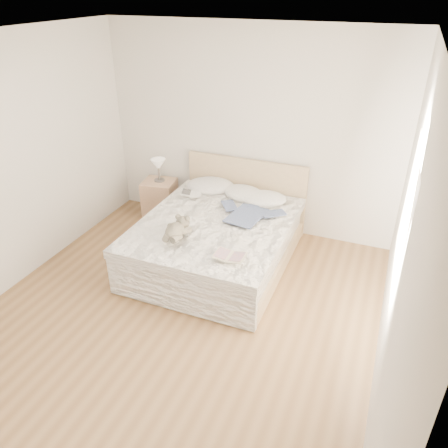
{
  "coord_description": "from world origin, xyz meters",
  "views": [
    {
      "loc": [
        1.79,
        -3.05,
        3.09
      ],
      "look_at": [
        0.13,
        1.05,
        0.62
      ],
      "focal_mm": 35.0,
      "sensor_mm": 36.0,
      "label": 1
    }
  ],
  "objects_px": {
    "teddy_bear": "(175,236)",
    "photo_book": "(191,194)",
    "nightstand": "(160,199)",
    "table_lamp": "(158,165)",
    "bed": "(218,239)",
    "childrens_book": "(230,256)"
  },
  "relations": [
    {
      "from": "bed",
      "to": "photo_book",
      "type": "xyz_separation_m",
      "value": [
        -0.57,
        0.44,
        0.32
      ]
    },
    {
      "from": "nightstand",
      "to": "table_lamp",
      "type": "relative_size",
      "value": 1.7
    },
    {
      "from": "nightstand",
      "to": "photo_book",
      "type": "xyz_separation_m",
      "value": [
        0.69,
        -0.34,
        0.35
      ]
    },
    {
      "from": "table_lamp",
      "to": "photo_book",
      "type": "bearing_deg",
      "value": -27.73
    },
    {
      "from": "nightstand",
      "to": "table_lamp",
      "type": "bearing_deg",
      "value": 87.05
    },
    {
      "from": "bed",
      "to": "childrens_book",
      "type": "bearing_deg",
      "value": -59.68
    },
    {
      "from": "nightstand",
      "to": "childrens_book",
      "type": "height_order",
      "value": "childrens_book"
    },
    {
      "from": "bed",
      "to": "table_lamp",
      "type": "height_order",
      "value": "bed"
    },
    {
      "from": "teddy_bear",
      "to": "photo_book",
      "type": "bearing_deg",
      "value": 103.05
    },
    {
      "from": "table_lamp",
      "to": "nightstand",
      "type": "bearing_deg",
      "value": -92.95
    },
    {
      "from": "table_lamp",
      "to": "childrens_book",
      "type": "bearing_deg",
      "value": -42.6
    },
    {
      "from": "bed",
      "to": "teddy_bear",
      "type": "bearing_deg",
      "value": -110.34
    },
    {
      "from": "bed",
      "to": "nightstand",
      "type": "xyz_separation_m",
      "value": [
        -1.26,
        0.78,
        -0.03
      ]
    },
    {
      "from": "bed",
      "to": "childrens_book",
      "type": "height_order",
      "value": "bed"
    },
    {
      "from": "nightstand",
      "to": "photo_book",
      "type": "relative_size",
      "value": 1.9
    },
    {
      "from": "table_lamp",
      "to": "teddy_bear",
      "type": "xyz_separation_m",
      "value": [
        1.02,
        -1.45,
        -0.15
      ]
    },
    {
      "from": "childrens_book",
      "to": "teddy_bear",
      "type": "distance_m",
      "value": 0.7
    },
    {
      "from": "nightstand",
      "to": "photo_book",
      "type": "distance_m",
      "value": 0.85
    },
    {
      "from": "nightstand",
      "to": "childrens_book",
      "type": "relative_size",
      "value": 1.69
    },
    {
      "from": "table_lamp",
      "to": "photo_book",
      "type": "xyz_separation_m",
      "value": [
        0.69,
        -0.36,
        -0.17
      ]
    },
    {
      "from": "photo_book",
      "to": "childrens_book",
      "type": "xyz_separation_m",
      "value": [
        1.02,
        -1.21,
        0.0
      ]
    },
    {
      "from": "nightstand",
      "to": "table_lamp",
      "type": "distance_m",
      "value": 0.52
    }
  ]
}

